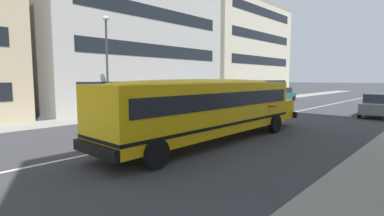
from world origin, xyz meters
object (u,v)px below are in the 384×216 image
Objects in this scene: parked_car_grey_under_tree at (378,105)px; street_lamp at (107,54)px; parked_car_teal_beside_sign at (282,94)px; school_bus at (211,105)px; parked_car_silver_past_driveway at (185,102)px; parked_car_black_near_corner at (253,97)px.

street_lamp is at bearing -47.22° from parked_car_grey_under_tree.
parked_car_grey_under_tree and parked_car_teal_beside_sign have the same top height.
parked_car_silver_past_driveway is (6.47, 7.79, -0.75)m from school_bus.
street_lamp reaches higher than parked_car_grey_under_tree.
parked_car_grey_under_tree is 0.58× the size of street_lamp.
parked_car_grey_under_tree is (13.99, -3.77, -0.75)m from school_bus.
parked_car_silver_past_driveway is 0.99× the size of parked_car_grey_under_tree.
parked_car_grey_under_tree is at bearing -45.44° from street_lamp.
school_bus is at bearing -160.47° from parked_car_teal_beside_sign.
street_lamp is (-15.29, 2.14, 3.47)m from parked_car_black_near_corner.
parked_car_teal_beside_sign is at bearing -1.20° from parked_car_black_near_corner.
street_lamp reaches higher than parked_car_black_near_corner.
parked_car_grey_under_tree is at bearing -127.71° from parked_car_teal_beside_sign.
street_lamp reaches higher than school_bus.
school_bus is 17.78m from parked_car_black_near_corner.
parked_car_black_near_corner is at bearing -177.15° from parked_car_teal_beside_sign.
parked_car_black_near_corner is at bearing -2.25° from parked_car_silver_past_driveway.
school_bus is 10.16m from parked_car_silver_past_driveway.
street_lamp is (-5.63, 1.79, 3.47)m from parked_car_silver_past_driveway.
parked_car_black_near_corner is 1.01× the size of parked_car_teal_beside_sign.
parked_car_black_near_corner and parked_car_silver_past_driveway have the same top height.
street_lamp is (-22.40, 1.96, 3.47)m from parked_car_teal_beside_sign.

